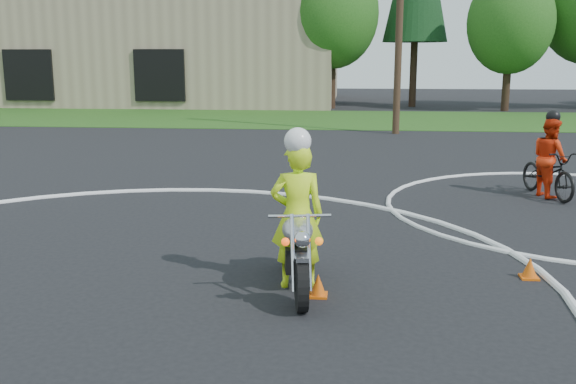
{
  "coord_description": "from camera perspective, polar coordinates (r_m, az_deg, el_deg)",
  "views": [
    {
      "loc": [
        3.19,
        -5.18,
        3.01
      ],
      "look_at": [
        2.3,
        3.87,
        1.1
      ],
      "focal_mm": 40.0,
      "sensor_mm": 36.0,
      "label": 1
    }
  ],
  "objects": [
    {
      "name": "rider_primary_grp",
      "position": [
        8.41,
        0.82,
        -1.73
      ],
      "size": [
        0.77,
        0.57,
        2.14
      ],
      "rotation": [
        0.0,
        0.0,
        0.16
      ],
      "color": "#D3FF1A",
      "rests_on": "ground"
    },
    {
      "name": "warehouse",
      "position": [
        49.91,
        -20.01,
        12.47
      ],
      "size": [
        41.0,
        17.0,
        8.3
      ],
      "color": "tan",
      "rests_on": "ground"
    },
    {
      "name": "rider_second_grp",
      "position": [
        15.19,
        22.19,
        2.13
      ],
      "size": [
        1.2,
        2.1,
        1.91
      ],
      "rotation": [
        0.0,
        0.0,
        0.27
      ],
      "color": "black",
      "rests_on": "ground"
    },
    {
      "name": "primary_motorcycle",
      "position": [
        8.4,
        0.8,
        -5.09
      ],
      "size": [
        0.76,
        2.19,
        1.15
      ],
      "rotation": [
        0.0,
        0.0,
        0.16
      ],
      "color": "black",
      "rests_on": "ground"
    },
    {
      "name": "traffic_cones",
      "position": [
        9.25,
        8.39,
        -6.38
      ],
      "size": [
        20.2,
        14.33,
        0.3
      ],
      "color": "#DD560B",
      "rests_on": "ground"
    },
    {
      "name": "grass_strip",
      "position": [
        32.48,
        -0.05,
        6.55
      ],
      "size": [
        120.0,
        10.0,
        0.02
      ],
      "primitive_type": "cube",
      "color": "#1E4714",
      "rests_on": "ground"
    },
    {
      "name": "utility_poles",
      "position": [
        26.34,
        9.94,
        16.44
      ],
      "size": [
        41.6,
        1.12,
        10.0
      ],
      "color": "#473321",
      "rests_on": "ground"
    },
    {
      "name": "course_markings",
      "position": [
        10.05,
        -0.48,
        -5.52
      ],
      "size": [
        19.05,
        19.05,
        0.12
      ],
      "color": "silver",
      "rests_on": "ground"
    }
  ]
}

